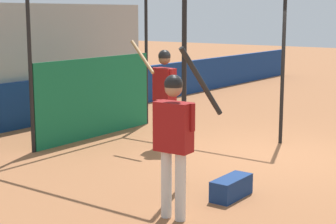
% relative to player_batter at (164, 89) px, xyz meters
% --- Properties ---
extents(ground_plane, '(60.00, 60.00, 0.00)m').
position_rel_player_batter_xyz_m(ground_plane, '(0.68, -1.89, -1.09)').
color(ground_plane, '#935B38').
extents(outfield_wall, '(24.00, 0.12, 1.01)m').
position_rel_player_batter_xyz_m(outfield_wall, '(0.68, 3.50, -0.59)').
color(outfield_wall, navy).
rests_on(outfield_wall, ground).
extents(bleacher_section, '(5.95, 3.20, 2.69)m').
position_rel_player_batter_xyz_m(bleacher_section, '(0.68, 5.16, 0.25)').
color(bleacher_section, '#9E9E99').
rests_on(bleacher_section, ground).
extents(batting_cage, '(3.33, 3.33, 3.10)m').
position_rel_player_batter_xyz_m(batting_cage, '(-0.06, 1.08, 0.23)').
color(batting_cage, black).
rests_on(batting_cage, ground).
extents(home_plate, '(0.44, 0.44, 0.02)m').
position_rel_player_batter_xyz_m(home_plate, '(0.36, -0.01, -1.09)').
color(home_plate, white).
rests_on(home_plate, ground).
extents(player_batter, '(0.57, 0.93, 1.96)m').
position_rel_player_batter_xyz_m(player_batter, '(0.00, 0.00, 0.00)').
color(player_batter, silver).
rests_on(player_batter, ground).
extents(player_waiting, '(0.57, 0.79, 2.10)m').
position_rel_player_batter_xyz_m(player_waiting, '(-2.88, -2.29, -0.03)').
color(player_waiting, silver).
rests_on(player_waiting, ground).
extents(equipment_bag, '(0.70, 0.28, 0.28)m').
position_rel_player_batter_xyz_m(equipment_bag, '(-1.79, -2.46, -0.95)').
color(equipment_bag, navy).
rests_on(equipment_bag, ground).
extents(baseball, '(0.07, 0.07, 0.07)m').
position_rel_player_batter_xyz_m(baseball, '(0.63, -0.20, -1.06)').
color(baseball, white).
rests_on(baseball, ground).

